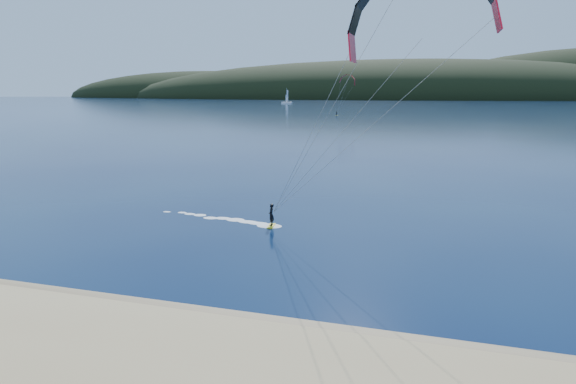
{
  "coord_description": "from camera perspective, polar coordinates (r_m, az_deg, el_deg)",
  "views": [
    {
      "loc": [
        10.8,
        -14.18,
        10.14
      ],
      "look_at": [
        3.6,
        10.0,
        5.0
      ],
      "focal_mm": 30.8,
      "sensor_mm": 36.0,
      "label": 1
    }
  ],
  "objects": [
    {
      "name": "kitesurfer_near",
      "position": [
        28.76,
        14.18,
        15.89
      ],
      "size": [
        25.55,
        9.23,
        16.95
      ],
      "color": "yellow",
      "rests_on": "ground"
    },
    {
      "name": "ground",
      "position": [
        20.5,
        -18.95,
        -18.8
      ],
      "size": [
        1800.0,
        1800.0,
        0.0
      ],
      "primitive_type": "plane",
      "color": "#071438",
      "rests_on": "ground"
    },
    {
      "name": "wet_sand",
      "position": [
        23.82,
        -12.54,
        -13.84
      ],
      "size": [
        220.0,
        2.5,
        0.1
      ],
      "color": "#876E4E",
      "rests_on": "ground"
    },
    {
      "name": "headland",
      "position": [
        759.6,
        16.07,
        10.31
      ],
      "size": [
        1200.0,
        310.0,
        140.0
      ],
      "color": "black",
      "rests_on": "ground"
    },
    {
      "name": "sailboat",
      "position": [
        437.1,
        -0.14,
        10.32
      ],
      "size": [
        9.55,
        6.06,
        13.43
      ],
      "color": "white",
      "rests_on": "ground"
    },
    {
      "name": "kitesurfer_far",
      "position": [
        213.43,
        6.85,
        12.37
      ],
      "size": [
        9.15,
        4.92,
        16.07
      ],
      "color": "yellow",
      "rests_on": "ground"
    }
  ]
}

